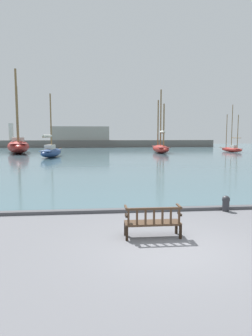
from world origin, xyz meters
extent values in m
plane|color=slate|center=(0.00, 0.00, 0.00)|extent=(160.00, 160.00, 0.00)
cube|color=#476670|center=(0.00, 44.00, 0.04)|extent=(100.00, 80.00, 0.08)
cube|color=#4C4C50|center=(0.00, 3.85, 0.06)|extent=(40.00, 0.30, 0.12)
cube|color=black|center=(-1.10, 1.17, 0.21)|extent=(0.07, 0.07, 0.42)
cube|color=black|center=(0.43, 1.16, 0.21)|extent=(0.07, 0.07, 0.42)
cube|color=black|center=(-1.10, 0.72, 0.21)|extent=(0.07, 0.07, 0.42)
cube|color=black|center=(0.43, 0.71, 0.21)|extent=(0.07, 0.07, 0.42)
cube|color=#422D1E|center=(-0.34, 0.94, 0.42)|extent=(1.60, 0.53, 0.06)
cube|color=#422D1E|center=(-0.34, 0.72, 0.89)|extent=(1.60, 0.06, 0.06)
cube|color=#422D1E|center=(-1.06, 0.72, 0.66)|extent=(0.06, 0.04, 0.41)
cube|color=#422D1E|center=(-0.82, 0.72, 0.66)|extent=(0.06, 0.04, 0.41)
cube|color=#422D1E|center=(-0.58, 0.72, 0.66)|extent=(0.06, 0.04, 0.41)
cube|color=#422D1E|center=(-0.34, 0.72, 0.66)|extent=(0.06, 0.04, 0.41)
cube|color=#422D1E|center=(-0.10, 0.72, 0.66)|extent=(0.06, 0.04, 0.41)
cube|color=#422D1E|center=(0.14, 0.71, 0.66)|extent=(0.06, 0.04, 0.41)
cube|color=#422D1E|center=(0.38, 0.71, 0.66)|extent=(0.06, 0.04, 0.41)
cube|color=black|center=(-1.11, 0.85, 0.69)|extent=(0.06, 0.30, 0.06)
cube|color=#422D1E|center=(-1.11, 0.94, 0.90)|extent=(0.06, 0.47, 0.04)
cube|color=black|center=(0.43, 0.84, 0.69)|extent=(0.06, 0.30, 0.06)
cube|color=#422D1E|center=(0.43, 0.93, 0.90)|extent=(0.06, 0.47, 0.04)
ellipsoid|color=maroon|center=(20.60, 40.29, 0.46)|extent=(2.06, 5.42, 0.75)
cube|color=#C6514C|center=(20.60, 40.29, 0.66)|extent=(1.66, 4.74, 0.08)
cube|color=beige|center=(20.67, 39.90, 0.96)|extent=(0.84, 1.28, 0.51)
cylinder|color=brown|center=(20.58, 40.42, 4.26)|extent=(0.12, 0.12, 7.11)
cylinder|color=brown|center=(20.78, 39.22, 2.42)|extent=(0.50, 2.42, 0.09)
cylinder|color=brown|center=(20.33, 41.86, 3.52)|extent=(0.12, 0.12, 5.63)
cylinder|color=brown|center=(20.85, 38.86, 3.40)|extent=(0.12, 0.12, 5.40)
cylinder|color=brown|center=(20.08, 43.31, 0.68)|extent=(0.24, 0.85, 0.09)
ellipsoid|color=maroon|center=(-13.95, 41.16, 1.09)|extent=(5.93, 11.80, 2.01)
cube|color=#C6514C|center=(-13.95, 41.16, 1.64)|extent=(4.82, 10.28, 0.08)
cube|color=beige|center=(-13.74, 40.34, 2.11)|extent=(2.39, 3.07, 0.86)
cylinder|color=brown|center=(-14.02, 41.44, 7.34)|extent=(0.32, 0.32, 11.33)
cylinder|color=brown|center=(-13.48, 39.32, 4.38)|extent=(1.33, 4.30, 0.26)
cylinder|color=brown|center=(-14.80, 44.46, 6.10)|extent=(0.32, 0.32, 8.84)
cylinder|color=brown|center=(-13.18, 38.14, 5.80)|extent=(0.32, 0.32, 8.25)
cylinder|color=brown|center=(-15.67, 47.89, 1.66)|extent=(0.88, 2.51, 0.26)
ellipsoid|color=maroon|center=(8.29, 38.87, 0.71)|extent=(2.12, 7.04, 1.25)
cube|color=#C6514C|center=(8.29, 38.87, 1.05)|extent=(1.60, 6.19, 0.08)
cylinder|color=brown|center=(8.28, 39.05, 5.47)|extent=(0.21, 0.21, 8.77)
cylinder|color=brown|center=(8.29, 37.78, 3.21)|extent=(0.18, 2.54, 0.17)
cylinder|color=silver|center=(8.29, 37.78, 3.37)|extent=(0.35, 2.29, 0.33)
cylinder|color=brown|center=(8.27, 40.98, 4.79)|extent=(0.21, 0.21, 7.39)
cylinder|color=brown|center=(8.30, 36.94, 4.30)|extent=(0.21, 0.21, 6.41)
ellipsoid|color=navy|center=(-7.52, 31.51, 0.66)|extent=(2.75, 6.49, 1.15)
cube|color=#516B9E|center=(-7.52, 31.51, 0.97)|extent=(2.20, 5.67, 0.08)
cube|color=beige|center=(-7.60, 31.04, 1.34)|extent=(1.21, 1.83, 0.65)
cylinder|color=brown|center=(-7.49, 31.66, 4.53)|extent=(0.17, 0.17, 7.04)
cylinder|color=brown|center=(-7.76, 30.12, 2.66)|extent=(0.67, 3.11, 0.14)
cylinder|color=silver|center=(-7.76, 30.12, 2.80)|extent=(0.75, 2.83, 0.27)
cylinder|color=brown|center=(-6.86, 35.25, 0.99)|extent=(0.36, 1.33, 0.14)
cylinder|color=#2D2D33|center=(3.05, 3.56, 0.23)|extent=(0.26, 0.26, 0.46)
sphere|color=#2D2D33|center=(3.05, 3.56, 0.46)|extent=(0.30, 0.30, 0.30)
cube|color=#66605B|center=(0.00, 61.12, 0.85)|extent=(50.86, 2.40, 1.69)
cube|color=gray|center=(-5.25, 61.12, 3.23)|extent=(12.95, 2.00, 3.06)
cylinder|color=beige|center=(-20.30, 61.12, 3.56)|extent=(1.00, 1.00, 3.73)
camera|label=1|loc=(-1.96, -7.32, 2.95)|focal=32.00mm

